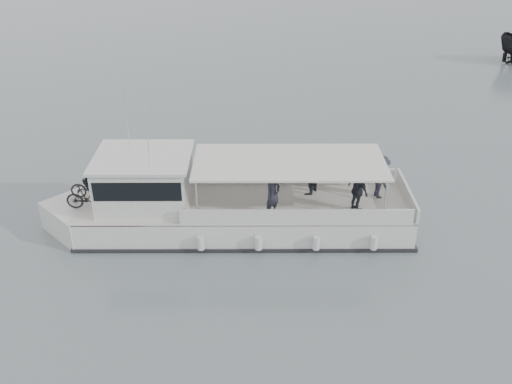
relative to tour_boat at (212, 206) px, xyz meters
name	(u,v)px	position (x,y,z in m)	size (l,w,h in m)	color
ground	(305,192)	(4.97, 1.31, -1.04)	(1400.00, 1400.00, 0.00)	slate
tour_boat	(212,206)	(0.00, 0.00, 0.00)	(14.72, 8.57, 6.36)	silver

